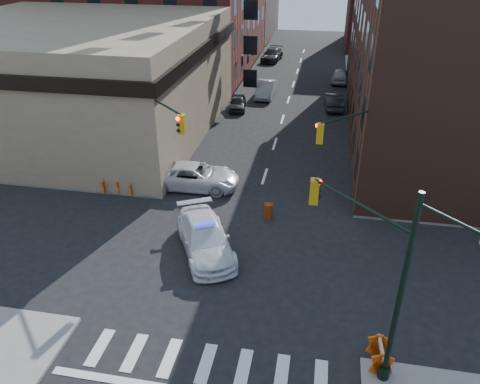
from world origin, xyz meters
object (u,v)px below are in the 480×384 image
at_px(pedestrian_a, 155,180).
at_px(barrel_bank, 182,174).
at_px(parked_car_wfar, 266,89).
at_px(barricade_nw_a, 112,185).
at_px(pedestrian_b, 119,178).
at_px(barricade_se_a, 380,355).
at_px(police_car, 205,238).
at_px(barrel_road, 268,211).
at_px(parked_car_wnear, 238,103).
at_px(pickup, 195,176).
at_px(parked_car_enear, 334,101).

distance_m(pedestrian_a, barrel_bank, 2.61).
height_order(parked_car_wfar, barrel_bank, parked_car_wfar).
relative_size(pedestrian_a, barricade_nw_a, 1.43).
xyz_separation_m(pedestrian_b, barricade_se_a, (15.74, -11.70, -0.37)).
xyz_separation_m(police_car, pedestrian_b, (-7.19, 5.47, 0.16)).
distance_m(barrel_road, barricade_se_a, 11.72).
height_order(parked_car_wnear, barrel_bank, parked_car_wnear).
distance_m(police_car, pedestrian_b, 9.04).
bearing_deg(barricade_nw_a, parked_car_wfar, 61.69).
relative_size(police_car, pickup, 0.99).
bearing_deg(pedestrian_b, pedestrian_a, 9.35).
relative_size(parked_car_wnear, pedestrian_b, 2.24).
bearing_deg(pedestrian_a, pickup, 73.19).
distance_m(pickup, barricade_se_a, 17.25).
bearing_deg(parked_car_enear, barricade_nw_a, 51.37).
relative_size(pedestrian_b, barricade_se_a, 1.32).
xyz_separation_m(parked_car_wfar, pedestrian_a, (-4.09, -22.64, 0.26)).
xyz_separation_m(parked_car_enear, barricade_se_a, (2.05, -31.73, -0.13)).
bearing_deg(pickup, pedestrian_a, 122.82).
distance_m(parked_car_enear, barrel_bank, 20.40).
relative_size(parked_car_wfar, barricade_se_a, 3.78).
relative_size(police_car, barricade_se_a, 4.47).
height_order(parked_car_enear, pedestrian_a, pedestrian_a).
bearing_deg(pickup, barricade_nw_a, 107.68).
bearing_deg(parked_car_enear, pedestrian_b, 51.79).
distance_m(parked_car_wfar, pedestrian_b, 23.58).
distance_m(police_car, barrel_road, 4.93).
relative_size(parked_car_wnear, parked_car_wfar, 0.78).
distance_m(parked_car_wnear, parked_car_enear, 9.46).
relative_size(police_car, parked_car_enear, 1.26).
xyz_separation_m(parked_car_wnear, parked_car_enear, (9.25, 1.96, 0.11)).
bearing_deg(barricade_se_a, parked_car_enear, -0.01).
bearing_deg(pedestrian_a, parked_car_enear, 99.01).
distance_m(pedestrian_b, barrel_bank, 4.28).
bearing_deg(parked_car_enear, barrel_road, 76.50).
bearing_deg(parked_car_enear, pickup, 60.19).
bearing_deg(police_car, barricade_se_a, -62.77).
relative_size(pedestrian_a, pedestrian_b, 1.08).
distance_m(police_car, barricade_nw_a, 9.21).
distance_m(parked_car_wnear, pedestrian_a, 18.17).
bearing_deg(barrel_bank, parked_car_wfar, 81.61).
bearing_deg(barrel_bank, police_car, -65.05).
xyz_separation_m(police_car, pedestrian_a, (-4.71, 5.47, 0.23)).
distance_m(pickup, barrel_bank, 1.39).
bearing_deg(parked_car_wnear, parked_car_wfar, 57.70).
xyz_separation_m(pickup, parked_car_wnear, (-0.26, 16.52, -0.16)).
bearing_deg(barricade_se_a, barricade_nw_a, 51.09).
relative_size(police_car, parked_car_wfar, 1.18).
bearing_deg(pickup, parked_car_enear, -28.08).
relative_size(pedestrian_b, barrel_road, 1.84).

